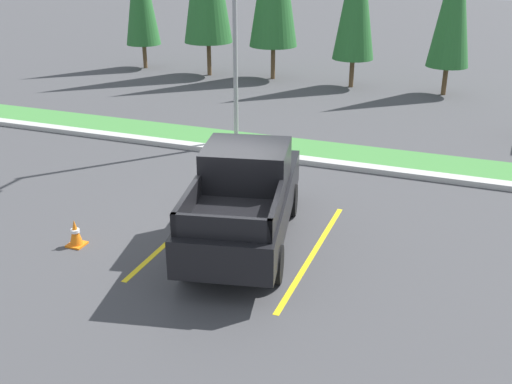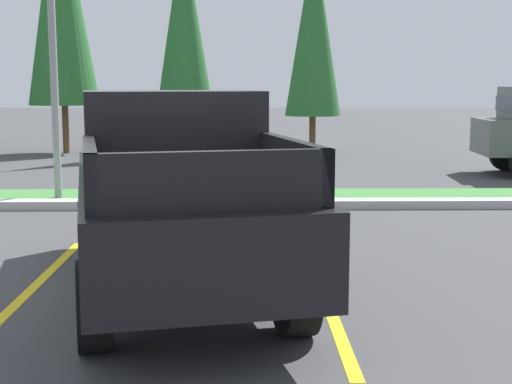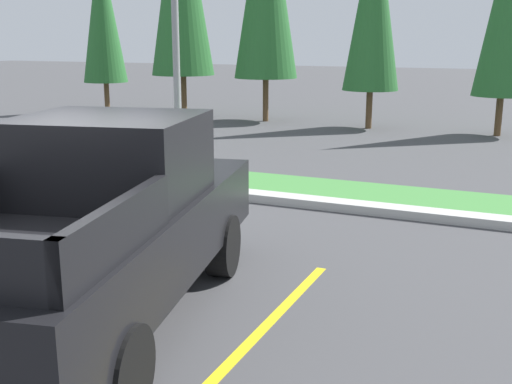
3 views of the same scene
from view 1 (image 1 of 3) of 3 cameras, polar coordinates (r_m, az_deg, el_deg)
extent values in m
plane|color=#424244|center=(13.64, -2.57, -3.85)|extent=(120.00, 120.00, 0.00)
cube|color=yellow|center=(13.84, -7.06, -3.57)|extent=(0.12, 4.80, 0.01)
cube|color=yellow|center=(12.81, 5.40, -5.79)|extent=(0.12, 4.80, 0.01)
cube|color=#B2B2AD|center=(17.94, 3.75, 3.11)|extent=(56.00, 0.40, 0.15)
cube|color=#42843D|center=(18.95, 4.74, 4.03)|extent=(56.00, 1.80, 0.06)
cylinder|color=black|center=(14.61, -3.37, -0.33)|extent=(0.44, 0.80, 0.76)
cylinder|color=black|center=(14.37, 3.28, -0.73)|extent=(0.44, 0.80, 0.76)
cylinder|color=black|center=(11.90, -6.41, -6.17)|extent=(0.44, 0.80, 0.76)
cylinder|color=black|center=(11.61, 1.79, -6.81)|extent=(0.44, 0.80, 0.76)
cube|color=black|center=(12.87, -1.11, -1.21)|extent=(2.96, 5.49, 0.76)
cube|color=black|center=(12.84, -0.91, 2.60)|extent=(2.06, 1.94, 0.84)
cube|color=#2D3842|center=(13.58, -0.34, 3.98)|extent=(1.59, 0.40, 0.63)
cube|color=black|center=(11.50, -6.52, -1.13)|extent=(0.50, 1.88, 0.44)
cube|color=black|center=(11.20, 1.92, -1.67)|extent=(0.50, 1.88, 0.44)
cube|color=black|center=(10.52, -3.28, -3.39)|extent=(1.78, 0.48, 0.44)
cube|color=silver|center=(15.28, 0.50, 1.84)|extent=(1.80, 0.54, 0.28)
cylinder|color=gray|center=(18.68, -2.00, 15.01)|extent=(0.14, 0.14, 7.15)
cylinder|color=brown|center=(31.72, -10.42, 12.47)|extent=(0.20, 0.20, 1.18)
cylinder|color=brown|center=(29.56, -4.44, 12.41)|extent=(0.20, 0.20, 1.56)
cylinder|color=brown|center=(28.71, 1.61, 12.10)|extent=(0.20, 0.20, 1.51)
cylinder|color=brown|center=(27.40, 8.99, 11.02)|extent=(0.20, 0.20, 1.24)
cylinder|color=brown|center=(26.87, 17.34, 9.98)|extent=(0.20, 0.20, 1.19)
cube|color=orange|center=(13.64, -16.51, -4.76)|extent=(0.36, 0.36, 0.04)
cone|color=orange|center=(13.51, -16.66, -3.63)|extent=(0.28, 0.28, 0.56)
cylinder|color=white|center=(13.50, -16.67, -3.52)|extent=(0.19, 0.19, 0.07)
camera|label=2|loc=(6.39, -21.63, -17.38)|focal=51.61mm
camera|label=3|loc=(6.84, 13.76, -6.51)|focal=44.51mm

